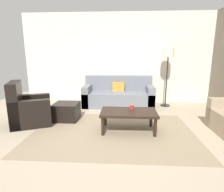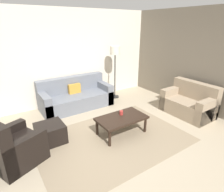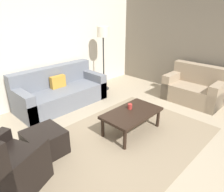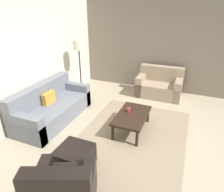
% 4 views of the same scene
% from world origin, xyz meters
% --- Properties ---
extents(ground_plane, '(8.00, 8.00, 0.00)m').
position_xyz_m(ground_plane, '(0.00, 0.00, 0.00)').
color(ground_plane, tan).
extents(rear_partition, '(6.00, 0.12, 2.80)m').
position_xyz_m(rear_partition, '(0.00, 2.60, 1.40)').
color(rear_partition, silver).
rests_on(rear_partition, ground_plane).
extents(stone_feature_panel, '(0.12, 5.20, 2.80)m').
position_xyz_m(stone_feature_panel, '(3.00, 0.00, 1.40)').
color(stone_feature_panel, slate).
rests_on(stone_feature_panel, ground_plane).
extents(area_rug, '(3.16, 2.20, 0.01)m').
position_xyz_m(area_rug, '(0.00, 0.00, 0.00)').
color(area_rug, gray).
rests_on(area_rug, ground_plane).
extents(couch_main, '(2.07, 0.91, 0.88)m').
position_xyz_m(couch_main, '(0.05, 2.10, 0.30)').
color(couch_main, slate).
rests_on(couch_main, ground_plane).
extents(couch_loveseat, '(0.80, 1.32, 0.88)m').
position_xyz_m(couch_loveseat, '(2.48, -0.13, 0.30)').
color(couch_loveseat, gray).
rests_on(couch_loveseat, ground_plane).
extents(ottoman, '(0.56, 0.56, 0.40)m').
position_xyz_m(ottoman, '(-1.13, 0.67, 0.20)').
color(ottoman, black).
rests_on(ottoman, ground_plane).
extents(coffee_table, '(1.10, 0.64, 0.41)m').
position_xyz_m(coffee_table, '(0.31, 0.09, 0.36)').
color(coffee_table, black).
rests_on(coffee_table, ground_plane).
extents(cup, '(0.08, 0.08, 0.10)m').
position_xyz_m(cup, '(0.38, 0.20, 0.46)').
color(cup, '#B2332D').
rests_on(cup, coffee_table).
extents(lamp_standing, '(0.32, 0.32, 1.71)m').
position_xyz_m(lamp_standing, '(1.48, 2.05, 1.41)').
color(lamp_standing, black).
rests_on(lamp_standing, ground_plane).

